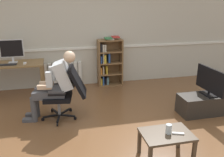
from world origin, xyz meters
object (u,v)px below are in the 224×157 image
Objects in this scene: keyboard at (7,65)px; coffee_table at (166,137)px; bookshelf at (108,62)px; spare_remote at (178,133)px; tv_screen at (210,81)px; imac_monitor at (12,49)px; tv_stand at (207,104)px; drinking_glass at (169,129)px; office_chair at (67,91)px; computer_mouse at (25,63)px; person_seated at (55,84)px; computer_desk at (11,68)px; radiator at (63,75)px.

coffee_table is (2.35, -2.61, -0.44)m from keyboard.
bookshelf is 8.03× the size of spare_remote.
tv_screen is at bearing -52.65° from bookshelf.
imac_monitor reaches higher than tv_stand.
keyboard is at bearing 132.02° from coffee_table.
tv_screen is (3.71, -1.51, -0.14)m from keyboard.
imac_monitor reaches higher than drinking_glass.
bookshelf is 1.90m from office_chair.
office_chair is 6.44× the size of spare_remote.
computer_mouse reaches higher than drinking_glass.
office_chair is 1.93m from drinking_glass.
coffee_table is at bearing -91.04° from spare_remote.
office_chair is (1.14, -1.13, -0.24)m from keyboard.
imac_monitor is at bearing 128.83° from drinking_glass.
coffee_table is (1.21, -1.48, -0.19)m from office_chair.
drinking_glass is at bearing 51.86° from person_seated.
computer_desk is 1.54m from person_seated.
keyboard is 1.62m from office_chair.
computer_mouse is at bearing 127.49° from drinking_glass.
drinking_glass is at bearing -47.79° from keyboard.
drinking_glass is (1.42, -1.52, -0.20)m from person_seated.
office_chair is at bearing 129.56° from drinking_glass.
tv_stand is 1.75m from drinking_glass.
tv_stand is at bearing 39.67° from drinking_glass.
imac_monitor is at bearing 154.44° from tv_stand.
bookshelf is at bearing 92.39° from coffee_table.
office_chair reaches higher than tv_screen.
spare_remote is (0.26, -3.09, -0.18)m from bookshelf.
coffee_table is at bearing 47.93° from office_chair.
computer_desk is 4.05m from tv_stand.
keyboard reaches higher than radiator.
bookshelf is at bearing 34.56° from tv_screen.
tv_screen is (2.56, -0.38, 0.11)m from office_chair.
computer_desk is at bearing -130.18° from office_chair.
bookshelf is at bearing 127.31° from tv_stand.
computer_desk reaches higher than coffee_table.
bookshelf is 1.36× the size of radiator.
bookshelf reaches higher than tv_screen.
drinking_glass is (-1.33, -1.10, -0.18)m from tv_screen.
computer_mouse is at bearing -21.02° from computer_desk.
keyboard is 0.35m from computer_mouse.
person_seated is at bearing 133.11° from drinking_glass.
computer_desk is 0.36m from computer_mouse.
office_chair is at bearing -51.99° from imac_monitor.
imac_monitor reaches higher than coffee_table.
imac_monitor is at bearing 142.65° from computer_mouse.
imac_monitor reaches higher than keyboard.
coffee_table is at bearing -87.61° from bookshelf.
radiator is at bearing 19.69° from computer_desk.
office_chair is 1.27× the size of tv_screen.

